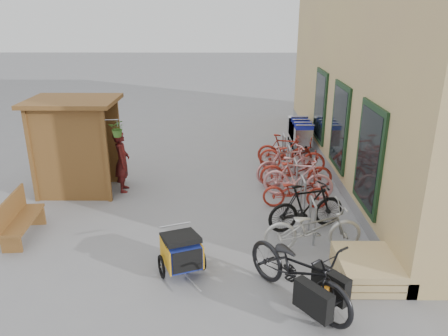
{
  "coord_description": "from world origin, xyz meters",
  "views": [
    {
      "loc": [
        0.57,
        -7.94,
        4.47
      ],
      "look_at": [
        0.5,
        1.5,
        1.0
      ],
      "focal_mm": 35.0,
      "sensor_mm": 36.0,
      "label": 1
    }
  ],
  "objects_px": {
    "bike_5": "(287,164)",
    "shopping_carts": "(299,130)",
    "bike_4": "(296,171)",
    "bike_0": "(313,228)",
    "bike_3": "(298,178)",
    "cargo_bike": "(300,271)",
    "bike_2": "(296,191)",
    "bike_6": "(292,155)",
    "bench": "(18,217)",
    "pallet_stack": "(366,268)",
    "child_trailer": "(181,251)",
    "bike_1": "(306,207)",
    "kiosk": "(72,133)",
    "person_kiosk": "(122,161)",
    "bike_7": "(285,151)"
  },
  "relations": [
    {
      "from": "cargo_bike",
      "to": "shopping_carts",
      "type": "bearing_deg",
      "value": 44.21
    },
    {
      "from": "bike_7",
      "to": "bike_3",
      "type": "bearing_deg",
      "value": -165.01
    },
    {
      "from": "person_kiosk",
      "to": "bike_7",
      "type": "relative_size",
      "value": 0.97
    },
    {
      "from": "bike_2",
      "to": "bike_1",
      "type": "bearing_deg",
      "value": -172.89
    },
    {
      "from": "person_kiosk",
      "to": "cargo_bike",
      "type": "bearing_deg",
      "value": -147.48
    },
    {
      "from": "shopping_carts",
      "to": "bike_0",
      "type": "xyz_separation_m",
      "value": [
        -0.78,
        -6.72,
        -0.12
      ]
    },
    {
      "from": "bench",
      "to": "cargo_bike",
      "type": "height_order",
      "value": "cargo_bike"
    },
    {
      "from": "bike_6",
      "to": "bike_1",
      "type": "bearing_deg",
      "value": -169.19
    },
    {
      "from": "child_trailer",
      "to": "bike_3",
      "type": "bearing_deg",
      "value": 31.06
    },
    {
      "from": "cargo_bike",
      "to": "bike_7",
      "type": "height_order",
      "value": "cargo_bike"
    },
    {
      "from": "bench",
      "to": "bike_0",
      "type": "xyz_separation_m",
      "value": [
        5.9,
        -0.47,
        0.03
      ]
    },
    {
      "from": "child_trailer",
      "to": "bike_6",
      "type": "height_order",
      "value": "bike_6"
    },
    {
      "from": "bike_0",
      "to": "bike_2",
      "type": "relative_size",
      "value": 1.23
    },
    {
      "from": "bike_2",
      "to": "bike_5",
      "type": "bearing_deg",
      "value": 4.38
    },
    {
      "from": "bench",
      "to": "bike_1",
      "type": "height_order",
      "value": "bike_1"
    },
    {
      "from": "cargo_bike",
      "to": "bike_2",
      "type": "relative_size",
      "value": 1.43
    },
    {
      "from": "cargo_bike",
      "to": "bike_2",
      "type": "bearing_deg",
      "value": 45.43
    },
    {
      "from": "kiosk",
      "to": "pallet_stack",
      "type": "height_order",
      "value": "kiosk"
    },
    {
      "from": "kiosk",
      "to": "bike_7",
      "type": "distance_m",
      "value": 5.97
    },
    {
      "from": "pallet_stack",
      "to": "shopping_carts",
      "type": "height_order",
      "value": "shopping_carts"
    },
    {
      "from": "kiosk",
      "to": "bike_2",
      "type": "xyz_separation_m",
      "value": [
        5.47,
        -0.95,
        -1.14
      ]
    },
    {
      "from": "shopping_carts",
      "to": "bike_0",
      "type": "distance_m",
      "value": 6.77
    },
    {
      "from": "bike_3",
      "to": "bike_4",
      "type": "height_order",
      "value": "bike_3"
    },
    {
      "from": "kiosk",
      "to": "shopping_carts",
      "type": "bearing_deg",
      "value": 31.12
    },
    {
      "from": "bike_4",
      "to": "bike_1",
      "type": "bearing_deg",
      "value": -178.52
    },
    {
      "from": "bike_6",
      "to": "pallet_stack",
      "type": "bearing_deg",
      "value": -160.22
    },
    {
      "from": "bike_0",
      "to": "bike_1",
      "type": "height_order",
      "value": "bike_1"
    },
    {
      "from": "bike_3",
      "to": "bike_4",
      "type": "distance_m",
      "value": 0.59
    },
    {
      "from": "bike_3",
      "to": "bike_1",
      "type": "bearing_deg",
      "value": -168.5
    },
    {
      "from": "bike_5",
      "to": "bike_4",
      "type": "bearing_deg",
      "value": -171.57
    },
    {
      "from": "bike_0",
      "to": "bike_3",
      "type": "relative_size",
      "value": 1.11
    },
    {
      "from": "cargo_bike",
      "to": "bike_1",
      "type": "distance_m",
      "value": 2.54
    },
    {
      "from": "kiosk",
      "to": "child_trailer",
      "type": "xyz_separation_m",
      "value": [
        3.05,
        -3.69,
        -1.11
      ]
    },
    {
      "from": "cargo_bike",
      "to": "pallet_stack",
      "type": "bearing_deg",
      "value": -10.62
    },
    {
      "from": "cargo_bike",
      "to": "bike_7",
      "type": "bearing_deg",
      "value": 47.99
    },
    {
      "from": "pallet_stack",
      "to": "shopping_carts",
      "type": "distance_m",
      "value": 7.67
    },
    {
      "from": "bench",
      "to": "bike_3",
      "type": "xyz_separation_m",
      "value": [
        6.0,
        2.11,
        0.05
      ]
    },
    {
      "from": "bike_5",
      "to": "shopping_carts",
      "type": "bearing_deg",
      "value": -31.99
    },
    {
      "from": "bike_3",
      "to": "bike_5",
      "type": "relative_size",
      "value": 0.99
    },
    {
      "from": "bench",
      "to": "bike_7",
      "type": "height_order",
      "value": "bike_7"
    },
    {
      "from": "bike_3",
      "to": "bike_6",
      "type": "height_order",
      "value": "bike_3"
    },
    {
      "from": "cargo_bike",
      "to": "bike_6",
      "type": "distance_m",
      "value": 6.03
    },
    {
      "from": "bench",
      "to": "bike_5",
      "type": "height_order",
      "value": "bike_5"
    },
    {
      "from": "cargo_bike",
      "to": "bike_7",
      "type": "relative_size",
      "value": 1.35
    },
    {
      "from": "pallet_stack",
      "to": "person_kiosk",
      "type": "xyz_separation_m",
      "value": [
        -5.1,
        3.92,
        0.59
      ]
    },
    {
      "from": "kiosk",
      "to": "bike_7",
      "type": "relative_size",
      "value": 1.53
    },
    {
      "from": "shopping_carts",
      "to": "cargo_bike",
      "type": "height_order",
      "value": "cargo_bike"
    },
    {
      "from": "pallet_stack",
      "to": "bike_3",
      "type": "distance_m",
      "value": 3.6
    },
    {
      "from": "pallet_stack",
      "to": "child_trailer",
      "type": "height_order",
      "value": "child_trailer"
    },
    {
      "from": "pallet_stack",
      "to": "bike_2",
      "type": "relative_size",
      "value": 0.77
    }
  ]
}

